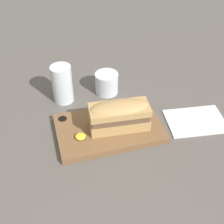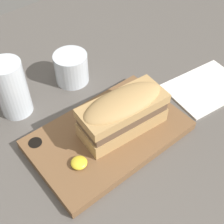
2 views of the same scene
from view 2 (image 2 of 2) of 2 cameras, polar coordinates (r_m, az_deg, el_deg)
The scene contains 7 objects.
dining_table at distance 62.47cm, azimuth -3.66°, elevation -5.65°, with size 178.30×108.72×2.00cm.
serving_board at distance 61.13cm, azimuth -0.71°, elevation -4.17°, with size 29.87×18.60×1.92cm.
sandwich at distance 57.77cm, azimuth 1.99°, elevation 0.04°, with size 17.20×8.54×8.32cm.
mustard_dollop at distance 55.83cm, azimuth -6.06°, elevation -9.21°, with size 2.96×2.96×1.18cm.
water_glass at distance 66.03cm, azimuth -17.75°, elevation 3.59°, with size 6.46×6.46×12.47cm.
wine_glass at distance 72.08cm, azimuth -7.43°, elevation 7.86°, with size 7.64×7.64×7.04cm.
napkin at distance 74.49cm, azimuth 16.77°, elevation 4.30°, with size 18.62×14.41×0.40cm.
Camera 2 is at (-20.59, -31.32, 50.98)cm, focal length 50.00 mm.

